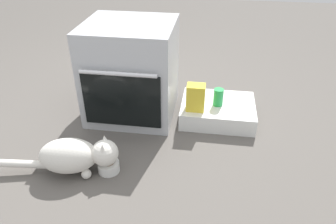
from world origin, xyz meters
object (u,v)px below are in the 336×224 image
object	(u,v)px
pantry_cabinet	(218,111)
snack_bag	(196,97)
cat	(75,155)
oven	(131,71)
food_bowl	(109,166)
soda_can	(218,97)

from	to	relation	value
pantry_cabinet	snack_bag	distance (m)	0.24
cat	oven	bearing A→B (deg)	66.30
pantry_cabinet	food_bowl	size ratio (longest dim) A/B	4.13
pantry_cabinet	soda_can	size ratio (longest dim) A/B	4.19
food_bowl	snack_bag	size ratio (longest dim) A/B	0.68
pantry_cabinet	soda_can	xyz separation A→B (m)	(-0.00, -0.02, 0.12)
cat	food_bowl	bearing A→B (deg)	-0.00
cat	soda_can	world-z (taller)	soda_can
cat	soda_can	bearing A→B (deg)	30.33
food_bowl	snack_bag	world-z (taller)	snack_bag
soda_can	pantry_cabinet	bearing A→B (deg)	79.69
cat	soda_can	xyz separation A→B (m)	(0.76, 0.65, 0.07)
pantry_cabinet	cat	xyz separation A→B (m)	(-0.77, -0.67, 0.05)
oven	food_bowl	size ratio (longest dim) A/B	5.34
food_bowl	cat	world-z (taller)	cat
pantry_cabinet	cat	size ratio (longest dim) A/B	0.75
oven	soda_can	bearing A→B (deg)	-2.11
food_bowl	soda_can	size ratio (longest dim) A/B	1.01
cat	snack_bag	bearing A→B (deg)	32.85
oven	cat	world-z (taller)	oven
oven	pantry_cabinet	xyz separation A→B (m)	(0.60, 0.00, -0.26)
soda_can	snack_bag	size ratio (longest dim) A/B	0.67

